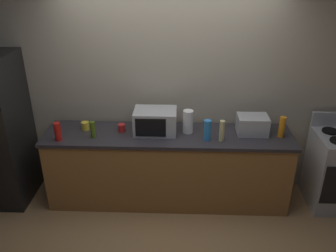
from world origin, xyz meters
TOP-DOWN VIEW (x-y plane):
  - ground_plane at (0.00, 0.00)m, footprint 8.00×8.00m
  - back_wall at (0.00, 0.81)m, footprint 6.40×0.10m
  - counter_run at (0.00, 0.40)m, footprint 2.84×0.64m
  - microwave at (-0.15, 0.45)m, footprint 0.48×0.35m
  - toaster_oven at (0.96, 0.46)m, footprint 0.34×0.26m
  - paper_towel_roll at (0.23, 0.45)m, footprint 0.12×0.12m
  - bottle_spray_cleaner at (0.44, 0.27)m, footprint 0.08×0.08m
  - bottle_olive_oil at (-0.83, 0.29)m, footprint 0.06×0.06m
  - bottle_dish_soap at (1.27, 0.38)m, footprint 0.07×0.07m
  - bottle_hot_sauce at (-1.20, 0.21)m, footprint 0.07×0.07m
  - bottle_vinegar at (0.59, 0.26)m, footprint 0.06×0.06m
  - mug_red at (-0.54, 0.45)m, footprint 0.08×0.08m
  - mug_yellow at (-0.97, 0.48)m, footprint 0.09×0.09m

SIDE VIEW (x-z plane):
  - ground_plane at x=0.00m, z-range 0.00..0.00m
  - counter_run at x=0.00m, z-range 0.00..0.90m
  - mug_red at x=-0.54m, z-range 0.90..0.99m
  - mug_yellow at x=-0.97m, z-range 0.90..1.00m
  - bottle_olive_oil at x=-0.83m, z-range 0.90..1.09m
  - bottle_hot_sauce at x=-1.20m, z-range 0.90..1.11m
  - toaster_oven at x=0.96m, z-range 0.90..1.11m
  - bottle_spray_cleaner at x=0.44m, z-range 0.90..1.14m
  - bottle_dish_soap at x=1.27m, z-range 0.90..1.14m
  - bottle_vinegar at x=0.59m, z-range 0.90..1.14m
  - microwave at x=-0.15m, z-range 0.90..1.17m
  - paper_towel_roll at x=0.23m, z-range 0.90..1.17m
  - back_wall at x=0.00m, z-range 0.00..2.70m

